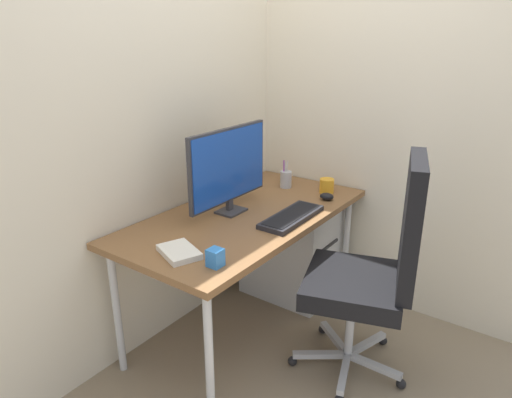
{
  "coord_description": "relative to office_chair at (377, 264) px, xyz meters",
  "views": [
    {
      "loc": [
        -1.84,
        -1.39,
        1.64
      ],
      "look_at": [
        -0.01,
        -0.07,
        0.83
      ],
      "focal_mm": 31.98,
      "sensor_mm": 36.0,
      "label": 1
    }
  ],
  "objects": [
    {
      "name": "desk_clamp_accessory",
      "position": [
        -0.63,
        0.47,
        0.16
      ],
      "size": [
        0.06,
        0.06,
        0.08
      ],
      "primitive_type": "cube",
      "color": "#337FD8",
      "rests_on": "desk"
    },
    {
      "name": "wall_side_right",
      "position": [
        0.7,
        0.49,
        0.79
      ],
      "size": [
        0.04,
        2.36,
        2.8
      ],
      "primitive_type": "cube",
      "color": "beige",
      "rests_on": "ground_plane"
    },
    {
      "name": "monitor",
      "position": [
        -0.11,
        0.81,
        0.37
      ],
      "size": [
        0.6,
        0.12,
        0.46
      ],
      "color": "#333338",
      "rests_on": "desk"
    },
    {
      "name": "office_chair",
      "position": [
        0.0,
        0.0,
        0.0
      ],
      "size": [
        0.61,
        0.62,
        1.14
      ],
      "color": "black",
      "rests_on": "ground_plane"
    },
    {
      "name": "desk",
      "position": [
        -0.07,
        0.73,
        0.06
      ],
      "size": [
        1.48,
        0.75,
        0.73
      ],
      "color": "brown",
      "rests_on": "ground_plane"
    },
    {
      "name": "filing_cabinet",
      "position": [
        0.42,
        0.74,
        -0.31
      ],
      "size": [
        0.41,
        0.56,
        0.6
      ],
      "color": "silver",
      "rests_on": "ground_plane"
    },
    {
      "name": "ground_plane",
      "position": [
        -0.07,
        0.73,
        -0.61
      ],
      "size": [
        8.0,
        8.0,
        0.0
      ],
      "primitive_type": "plane",
      "color": "gray"
    },
    {
      "name": "pen_holder",
      "position": [
        0.43,
        0.79,
        0.17
      ],
      "size": [
        0.07,
        0.07,
        0.17
      ],
      "color": "#B2B5BA",
      "rests_on": "desk"
    },
    {
      "name": "notebook",
      "position": [
        -0.64,
        0.67,
        0.13
      ],
      "size": [
        0.2,
        0.24,
        0.03
      ],
      "primitive_type": "cube",
      "rotation": [
        0.0,
        0.0,
        -0.38
      ],
      "color": "silver",
      "rests_on": "desk"
    },
    {
      "name": "wall_back",
      "position": [
        -0.07,
        1.13,
        0.79
      ],
      "size": [
        3.09,
        0.04,
        2.8
      ],
      "primitive_type": "cube",
      "color": "beige",
      "rests_on": "ground_plane"
    },
    {
      "name": "keyboard",
      "position": [
        -0.0,
        0.48,
        0.13
      ],
      "size": [
        0.44,
        0.16,
        0.03
      ],
      "color": "black",
      "rests_on": "desk"
    },
    {
      "name": "mouse",
      "position": [
        0.37,
        0.47,
        0.14
      ],
      "size": [
        0.08,
        0.09,
        0.04
      ],
      "primitive_type": "ellipsoid",
      "rotation": [
        0.0,
        0.0,
        0.14
      ],
      "color": "black",
      "rests_on": "desk"
    },
    {
      "name": "coffee_mug",
      "position": [
        0.49,
        0.53,
        0.16
      ],
      "size": [
        0.12,
        0.09,
        0.09
      ],
      "color": "orange",
      "rests_on": "desk"
    }
  ]
}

